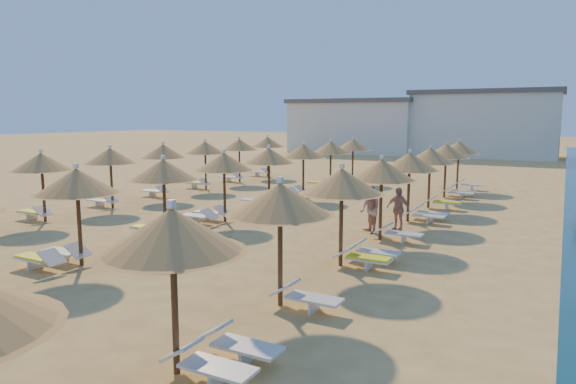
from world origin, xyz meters
The scene contains 8 objects.
ground centered at (0.00, 0.00, 0.00)m, with size 220.00×220.00×0.00m, color #E5B764.
hotel_blocks centered at (3.74, 46.02, 3.70)m, with size 47.66×10.27×8.10m.
parasol_row_east centered at (4.09, 0.97, 2.53)m, with size 2.58×36.22×3.10m.
parasol_row_west centered at (-2.82, 0.97, 2.53)m, with size 2.58×36.22×3.10m.
parasol_row_inland centered at (-9.56, 4.71, 2.53)m, with size 2.58×28.74×3.10m.
loungers centered at (-1.71, 1.58, 0.34)m, with size 16.76×34.22×0.66m.
beachgoer_b centered at (3.39, 3.71, 0.91)m, with size 0.89×0.69×1.83m, color tan.
beachgoer_c centered at (4.20, 4.69, 0.87)m, with size 1.02×0.42×1.73m, color tan.
Camera 1 is at (9.86, -14.91, 4.50)m, focal length 32.00 mm.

